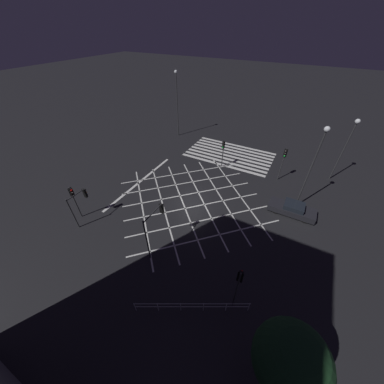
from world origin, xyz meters
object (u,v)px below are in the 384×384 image
traffic_light_ne_main (74,197)px  traffic_light_nw_cross (239,282)px  street_lamp_east (177,96)px  traffic_light_sw_cross (284,158)px  street_lamp_west (349,139)px  traffic_light_ne_cross (80,200)px  traffic_light_median_north (155,221)px  street_tree_near (291,360)px  street_lamp_far (315,157)px  traffic_light_median_south (223,149)px  waiting_car (292,209)px

traffic_light_ne_main → traffic_light_nw_cross: traffic_light_nw_cross is taller
street_lamp_east → traffic_light_sw_cross: bearing=163.1°
street_lamp_west → traffic_light_ne_cross: bearing=42.7°
traffic_light_median_north → traffic_light_nw_cross: bearing=-101.0°
traffic_light_nw_cross → traffic_light_median_north: bearing=79.0°
traffic_light_median_north → traffic_light_nw_cross: 7.43m
traffic_light_ne_cross → traffic_light_sw_cross: bearing=-43.6°
traffic_light_sw_cross → street_lamp_west: bearing=120.4°
street_tree_near → traffic_light_nw_cross: bearing=-44.0°
traffic_light_median_north → street_lamp_far: (-9.64, -11.07, 2.68)m
traffic_light_median_south → waiting_car: size_ratio=0.82×
street_lamp_west → street_tree_near: size_ratio=1.29×
traffic_light_median_north → street_lamp_east: 23.00m
street_lamp_far → traffic_light_median_north: bearing=49.0°
traffic_light_ne_main → street_lamp_east: (1.52, -20.98, 3.69)m
street_lamp_west → street_tree_near: (2.21, 22.77, -1.16)m
street_lamp_far → traffic_light_median_south: bearing=-19.5°
traffic_light_sw_cross → traffic_light_median_north: 16.59m
street_lamp_far → street_tree_near: street_lamp_far is taller
traffic_light_median_north → street_tree_near: 11.36m
traffic_light_sw_cross → traffic_light_ne_cross: bearing=-43.6°
traffic_light_ne_main → street_lamp_west: bearing=41.6°
traffic_light_median_north → traffic_light_nw_cross: (-7.28, 1.42, -0.36)m
street_lamp_far → waiting_car: size_ratio=1.93×
traffic_light_nw_cross → street_lamp_far: size_ratio=0.45×
traffic_light_ne_main → waiting_car: (-18.17, -10.40, -2.01)m
street_tree_near → street_lamp_east: bearing=-50.0°
traffic_light_sw_cross → waiting_car: 6.28m
street_lamp_west → street_tree_near: street_lamp_west is taller
traffic_light_median_north → street_lamp_west: bearing=-34.5°
traffic_light_median_south → street_lamp_far: bearing=70.5°
traffic_light_median_south → traffic_light_sw_cross: bearing=93.9°
waiting_car → traffic_light_ne_cross: bearing=31.0°
street_lamp_east → waiting_car: (-19.69, 10.58, -5.71)m
traffic_light_nw_cross → waiting_car: size_ratio=0.88×
traffic_light_median_south → street_lamp_west: size_ratio=0.50×
waiting_car → traffic_light_nw_cross: bearing=79.4°
street_lamp_west → traffic_light_median_south: bearing=16.5°
traffic_light_median_south → street_lamp_west: street_lamp_west is taller
traffic_light_sw_cross → street_lamp_east: 18.42m
traffic_light_median_north → street_lamp_far: street_lamp_far is taller
traffic_light_ne_main → traffic_light_nw_cross: (-16.09, 0.75, 0.21)m
traffic_light_ne_main → waiting_car: traffic_light_ne_main is taller
traffic_light_median_north → waiting_car: traffic_light_median_north is taller
traffic_light_ne_cross → traffic_light_median_north: traffic_light_median_north is taller
traffic_light_ne_cross → street_lamp_east: (2.36, -20.99, 3.77)m
traffic_light_nw_cross → street_lamp_west: (-5.34, -19.75, 2.46)m
waiting_car → street_lamp_east: bearing=-28.2°
traffic_light_median_north → waiting_car: (-9.36, -9.73, -2.58)m
traffic_light_ne_main → street_lamp_west: size_ratio=0.49×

